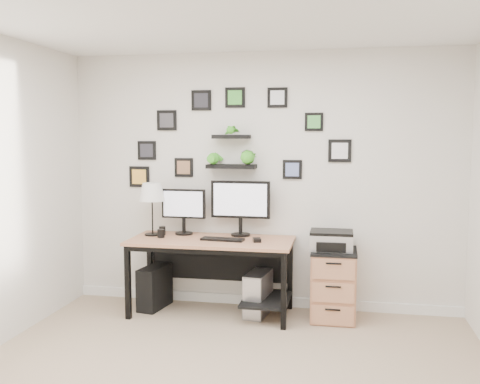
% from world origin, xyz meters
% --- Properties ---
extents(room, '(4.00, 4.00, 4.00)m').
position_xyz_m(room, '(0.00, 1.98, 0.05)').
color(room, tan).
rests_on(room, ground).
extents(desk, '(1.60, 0.70, 0.75)m').
position_xyz_m(desk, '(-0.41, 1.67, 0.63)').
color(desk, '#B57956').
rests_on(desk, ground).
extents(monitor_left, '(0.46, 0.18, 0.47)m').
position_xyz_m(monitor_left, '(-0.78, 1.82, 1.02)').
color(monitor_left, black).
rests_on(monitor_left, desk).
extents(monitor_right, '(0.60, 0.20, 0.56)m').
position_xyz_m(monitor_right, '(-0.20, 1.86, 1.08)').
color(monitor_right, black).
rests_on(monitor_right, desk).
extents(keyboard, '(0.43, 0.16, 0.02)m').
position_xyz_m(keyboard, '(-0.32, 1.60, 0.76)').
color(keyboard, black).
rests_on(keyboard, desk).
extents(mouse, '(0.10, 0.13, 0.03)m').
position_xyz_m(mouse, '(0.01, 1.59, 0.77)').
color(mouse, black).
rests_on(mouse, desk).
extents(table_lamp, '(0.26, 0.26, 0.53)m').
position_xyz_m(table_lamp, '(-1.09, 1.73, 1.18)').
color(table_lamp, black).
rests_on(table_lamp, desk).
extents(mug, '(0.07, 0.07, 0.08)m').
position_xyz_m(mug, '(-0.96, 1.62, 0.79)').
color(mug, black).
rests_on(mug, desk).
extents(pen_cup, '(0.07, 0.07, 0.09)m').
position_xyz_m(pen_cup, '(-0.99, 1.76, 0.79)').
color(pen_cup, black).
rests_on(pen_cup, desk).
extents(pc_tower_black, '(0.26, 0.46, 0.43)m').
position_xyz_m(pc_tower_black, '(-1.06, 1.70, 0.21)').
color(pc_tower_black, black).
rests_on(pc_tower_black, ground).
extents(pc_tower_grey, '(0.25, 0.45, 0.42)m').
position_xyz_m(pc_tower_grey, '(0.01, 1.68, 0.21)').
color(pc_tower_grey, gray).
rests_on(pc_tower_grey, ground).
extents(file_cabinet, '(0.43, 0.53, 0.67)m').
position_xyz_m(file_cabinet, '(0.74, 1.72, 0.34)').
color(file_cabinet, '#B57956').
rests_on(file_cabinet, ground).
extents(printer, '(0.40, 0.33, 0.18)m').
position_xyz_m(printer, '(0.71, 1.73, 0.76)').
color(printer, silver).
rests_on(printer, file_cabinet).
extents(wall_decor, '(2.32, 0.18, 1.03)m').
position_xyz_m(wall_decor, '(-0.31, 1.93, 1.67)').
color(wall_decor, black).
rests_on(wall_decor, ground).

